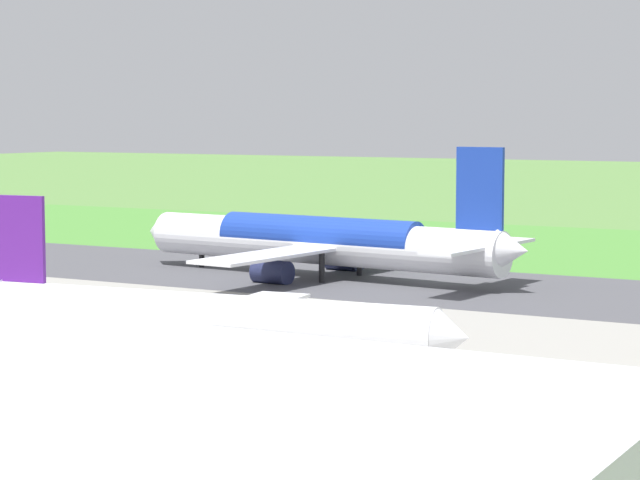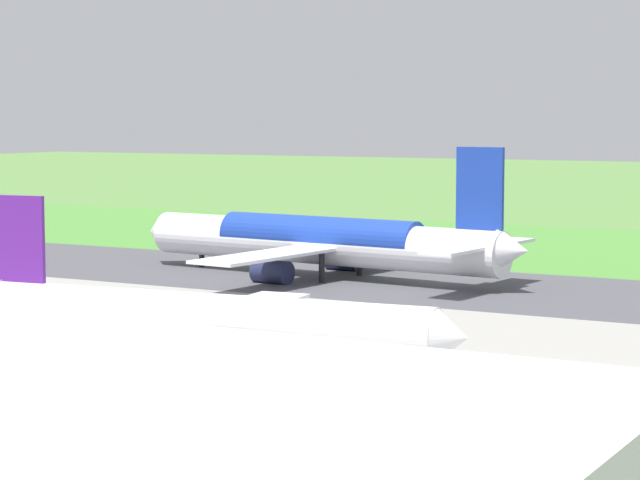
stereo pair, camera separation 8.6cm
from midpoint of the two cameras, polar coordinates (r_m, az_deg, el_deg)
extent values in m
plane|color=#547F3D|center=(144.47, 5.19, -2.06)|extent=(800.00, 800.00, 0.00)
cube|color=#47474C|center=(144.46, 5.19, -2.05)|extent=(600.00, 31.33, 0.06)
cube|color=gray|center=(97.88, -7.98, -5.74)|extent=(440.00, 110.00, 0.05)
cube|color=#478534|center=(181.86, 10.38, -0.55)|extent=(600.00, 80.00, 0.04)
cylinder|color=white|center=(150.61, 0.02, -0.11)|extent=(48.28, 9.69, 5.20)
cone|color=white|center=(166.35, -7.23, 0.38)|extent=(3.45, 5.20, 4.94)
cone|color=white|center=(137.90, 8.67, -0.45)|extent=(3.90, 4.73, 4.42)
cube|color=#19389E|center=(139.20, 7.20, 2.31)|extent=(5.62, 1.02, 9.00)
cube|color=white|center=(134.86, 6.09, -0.47)|extent=(4.83, 9.34, 0.36)
cube|color=white|center=(144.58, 8.17, -0.09)|extent=(4.83, 9.34, 0.36)
cube|color=white|center=(141.19, -2.18, -0.66)|extent=(8.04, 22.47, 0.35)
cube|color=white|center=(159.26, 2.56, 0.05)|extent=(8.04, 22.47, 0.35)
cylinder|color=#23284C|center=(145.74, -2.14, -1.45)|extent=(4.74, 3.21, 2.80)
cylinder|color=#23284C|center=(157.93, 1.11, -0.90)|extent=(4.74, 3.21, 2.80)
cylinder|color=black|center=(161.87, -5.31, -0.63)|extent=(0.70, 0.70, 3.42)
cylinder|color=black|center=(145.92, 0.09, -1.28)|extent=(0.70, 0.70, 3.42)
cylinder|color=black|center=(152.53, 1.80, -0.98)|extent=(0.70, 0.70, 3.42)
cylinder|color=#19389E|center=(150.56, 0.02, 0.08)|extent=(26.77, 7.68, 5.23)
cylinder|color=white|center=(99.68, -5.30, -3.56)|extent=(38.56, 8.25, 4.15)
cone|color=white|center=(91.90, 5.99, -4.35)|extent=(2.81, 4.18, 3.95)
cube|color=#591E8C|center=(107.95, -13.23, 0.05)|extent=(4.49, 0.88, 7.19)
cube|color=white|center=(107.80, -3.45, -3.03)|extent=(6.65, 17.98, 0.28)
cube|color=white|center=(92.62, -8.32, -4.50)|extent=(6.65, 17.98, 0.28)
cylinder|color=black|center=(100.15, -5.29, -5.09)|extent=(0.64, 0.64, 1.28)
camera|label=1|loc=(0.04, -89.98, 0.00)|focal=71.38mm
camera|label=2|loc=(0.04, 90.02, 0.00)|focal=71.38mm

